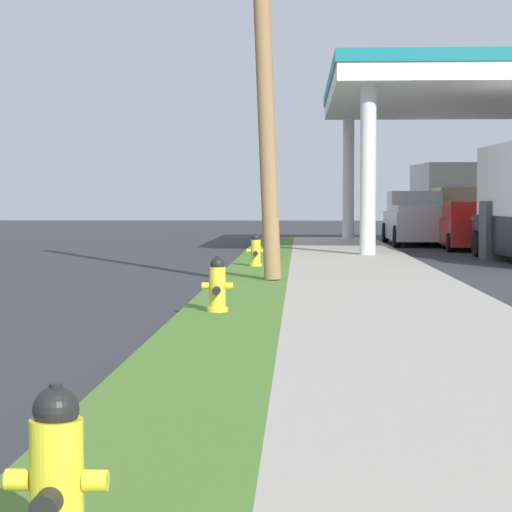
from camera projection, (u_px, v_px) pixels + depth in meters
name	position (u px, v px, depth m)	size (l,w,h in m)	color
fire_hydrant_nearest	(57.00, 486.00, 4.02)	(0.42, 0.38, 0.74)	yellow
fire_hydrant_second	(217.00, 287.00, 13.22)	(0.42, 0.38, 0.74)	yellow
fire_hydrant_third	(256.00, 252.00, 22.45)	(0.42, 0.37, 0.74)	yellow
utility_pole_midground	(263.00, 34.00, 18.48)	(1.12, 1.19, 9.05)	#937047
car_red_by_near_pump	(470.00, 228.00, 32.44)	(2.02, 4.54, 1.57)	red
truck_silver_at_forecourt	(417.00, 220.00, 36.10)	(2.13, 5.40, 1.97)	#BCBCC1
truck_tan_on_apron	(446.00, 204.00, 39.68)	(2.59, 6.54, 3.11)	tan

